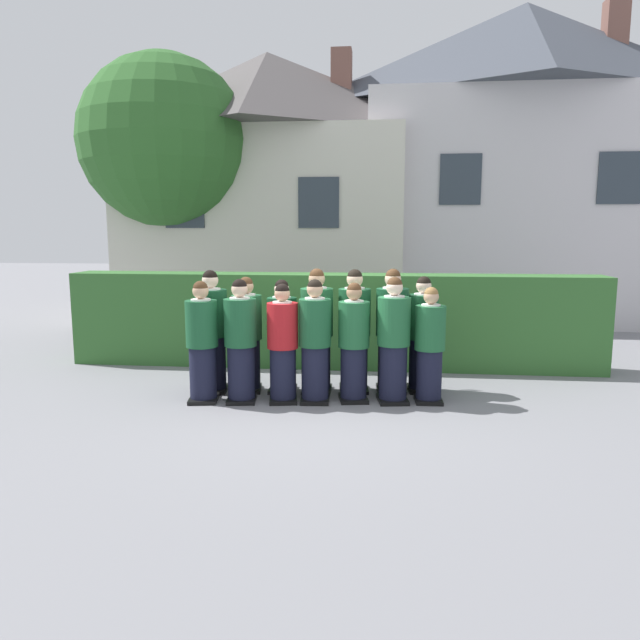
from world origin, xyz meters
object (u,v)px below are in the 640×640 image
(student_rear_row_3, at_px, (317,334))
(student_rear_row_4, at_px, (354,333))
(student_front_row_3, at_px, (315,344))
(student_rear_row_6, at_px, (422,337))
(student_front_row_1, at_px, (241,344))
(student_rear_row_5, at_px, (392,333))
(student_front_row_5, at_px, (394,343))
(student_rear_row_2, at_px, (282,339))
(student_in_red_blazer, at_px, (283,346))
(student_rear_row_0, at_px, (212,334))
(student_front_row_0, at_px, (202,345))
(student_front_row_4, at_px, (354,345))
(student_rear_row_1, at_px, (247,337))
(student_front_row_6, at_px, (430,348))

(student_rear_row_3, xyz_separation_m, student_rear_row_4, (0.52, 0.10, -0.01))
(student_front_row_3, xyz_separation_m, student_rear_row_6, (1.43, 0.68, -0.00))
(student_front_row_1, bearing_deg, student_rear_row_5, 19.86)
(student_front_row_5, distance_m, student_rear_row_6, 0.71)
(student_front_row_5, xyz_separation_m, student_rear_row_6, (0.41, 0.58, -0.02))
(student_rear_row_2, distance_m, student_rear_row_6, 1.96)
(student_front_row_3, distance_m, student_rear_row_4, 0.76)
(student_in_red_blazer, distance_m, student_rear_row_0, 1.13)
(student_front_row_0, distance_m, student_front_row_4, 1.99)
(student_rear_row_1, bearing_deg, student_front_row_5, -8.96)
(student_front_row_0, bearing_deg, student_front_row_1, 5.23)
(student_rear_row_5, distance_m, student_rear_row_6, 0.43)
(student_front_row_5, distance_m, student_front_row_6, 0.48)
(student_front_row_1, xyz_separation_m, student_rear_row_1, (-0.03, 0.51, -0.01))
(student_in_red_blazer, relative_size, student_front_row_3, 0.96)
(student_rear_row_1, xyz_separation_m, student_rear_row_6, (2.44, 0.26, 0.00))
(student_rear_row_3, bearing_deg, student_rear_row_1, -175.94)
(student_front_row_0, distance_m, student_rear_row_5, 2.60)
(student_rear_row_4, distance_m, student_rear_row_5, 0.52)
(student_front_row_4, bearing_deg, student_rear_row_0, 172.90)
(student_front_row_3, height_order, student_rear_row_0, student_rear_row_0)
(student_front_row_5, xyz_separation_m, student_rear_row_3, (-1.05, 0.39, 0.04))
(student_rear_row_1, height_order, student_rear_row_5, student_rear_row_5)
(student_rear_row_3, bearing_deg, student_front_row_1, -148.13)
(student_front_row_0, bearing_deg, student_front_row_5, 5.52)
(student_rear_row_0, height_order, student_rear_row_1, student_rear_row_0)
(student_in_red_blazer, height_order, student_front_row_5, student_front_row_5)
(student_rear_row_3, xyz_separation_m, student_rear_row_5, (1.04, 0.13, -0.00))
(student_front_row_3, bearing_deg, student_rear_row_1, 157.31)
(student_front_row_3, relative_size, student_rear_row_4, 0.95)
(student_front_row_3, xyz_separation_m, student_rear_row_2, (-0.51, 0.45, -0.02))
(student_rear_row_1, distance_m, student_rear_row_6, 2.45)
(student_front_row_6, distance_m, student_rear_row_2, 2.03)
(student_front_row_4, relative_size, student_rear_row_2, 1.00)
(student_front_row_4, bearing_deg, student_rear_row_1, 167.84)
(student_in_red_blazer, height_order, student_front_row_3, student_front_row_3)
(student_front_row_5, height_order, student_rear_row_4, student_rear_row_4)
(student_front_row_3, relative_size, student_front_row_6, 1.07)
(student_rear_row_5, bearing_deg, student_rear_row_1, -174.34)
(student_front_row_0, distance_m, student_front_row_1, 0.51)
(student_front_row_3, relative_size, student_rear_row_3, 0.94)
(student_front_row_0, height_order, student_front_row_6, student_front_row_0)
(student_rear_row_1, bearing_deg, student_front_row_1, -86.12)
(student_front_row_4, distance_m, student_front_row_5, 0.52)
(student_front_row_4, bearing_deg, student_front_row_1, -172.64)
(student_front_row_6, bearing_deg, student_rear_row_4, 156.39)
(student_front_row_3, bearing_deg, student_front_row_1, -174.42)
(student_rear_row_3, bearing_deg, student_front_row_3, -86.44)
(student_rear_row_6, bearing_deg, student_front_row_1, -162.20)
(student_front_row_0, relative_size, student_front_row_5, 0.97)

